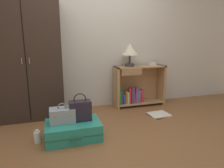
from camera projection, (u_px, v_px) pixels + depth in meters
ground_plane at (118, 143)px, 2.36m from camera, size 9.00×9.00×0.00m
back_wall at (91, 36)px, 3.48m from camera, size 6.40×0.10×2.60m
wardrobe at (27, 59)px, 2.98m from camera, size 1.01×0.47×1.88m
bookshelf at (137, 87)px, 3.72m from camera, size 0.97×0.32×0.76m
table_lamp at (130, 51)px, 3.51m from camera, size 0.30×0.30×0.41m
bowl at (153, 64)px, 3.74m from camera, size 0.14×0.14×0.05m
suitcase_large at (73, 130)px, 2.47m from camera, size 0.68×0.48×0.21m
train_case at (62, 115)px, 2.43m from camera, size 0.31×0.21×0.25m
handbag at (80, 110)px, 2.49m from camera, size 0.27×0.16×0.36m
bottle at (37, 137)px, 2.36m from camera, size 0.07×0.07×0.16m
open_book_on_floor at (159, 114)px, 3.27m from camera, size 0.41×0.37×0.02m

